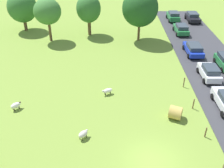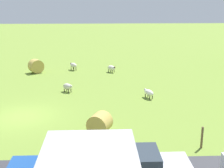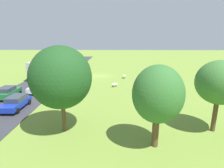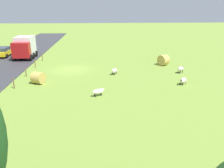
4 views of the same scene
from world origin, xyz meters
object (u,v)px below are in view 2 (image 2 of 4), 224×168
(sheep_1, at_px, (111,68))
(sheep_2, at_px, (149,93))
(hay_bale_1, at_px, (36,66))
(sheep_3, at_px, (73,65))
(sheep_0, at_px, (68,87))
(hay_bale_0, at_px, (100,123))

(sheep_1, height_order, sheep_2, sheep_1)
(sheep_1, bearing_deg, hay_bale_1, -90.96)
(sheep_3, bearing_deg, sheep_0, 1.15)
(sheep_1, height_order, hay_bale_0, hay_bale_0)
(sheep_3, xyz_separation_m, hay_bale_1, (1.11, -3.94, 0.17))
(sheep_2, bearing_deg, sheep_1, -163.68)
(sheep_0, bearing_deg, sheep_1, 150.07)
(sheep_0, height_order, hay_bale_1, hay_bale_1)
(sheep_0, bearing_deg, hay_bale_0, 17.92)
(sheep_1, distance_m, sheep_3, 4.43)
(sheep_1, distance_m, hay_bale_0, 15.67)
(sheep_2, xyz_separation_m, sheep_3, (-10.34, -6.92, 0.08))
(sheep_3, relative_size, hay_bale_0, 0.89)
(hay_bale_1, bearing_deg, sheep_1, 89.04)
(sheep_3, distance_m, hay_bale_0, 17.11)
(sheep_0, xyz_separation_m, sheep_2, (2.00, 6.75, -0.01))
(sheep_0, xyz_separation_m, sheep_3, (-8.34, -0.17, 0.08))
(sheep_1, relative_size, sheep_3, 0.97)
(sheep_3, xyz_separation_m, hay_bale_0, (16.86, 2.92, 0.07))
(sheep_1, relative_size, hay_bale_0, 0.86)
(sheep_0, relative_size, sheep_1, 0.97)
(sheep_1, bearing_deg, sheep_3, -106.33)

